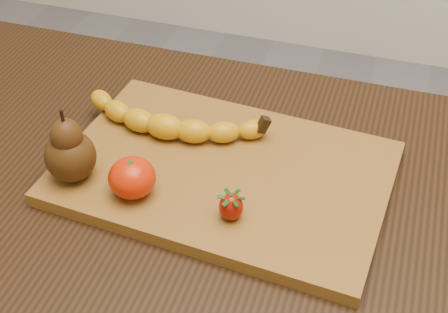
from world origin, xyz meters
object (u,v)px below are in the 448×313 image
(pear, at_px, (68,145))
(mandarin, at_px, (132,178))
(table, at_px, (152,231))
(cutting_board, at_px, (224,173))

(pear, height_order, mandarin, pear)
(pear, xyz_separation_m, mandarin, (0.09, -0.01, -0.03))
(table, distance_m, cutting_board, 0.15)
(pear, bearing_deg, cutting_board, 22.35)
(table, bearing_deg, cutting_board, 23.47)
(mandarin, bearing_deg, table, 90.82)
(cutting_board, distance_m, pear, 0.22)
(table, bearing_deg, pear, -158.88)
(pear, relative_size, mandarin, 1.72)
(mandarin, bearing_deg, cutting_board, 40.70)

